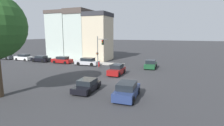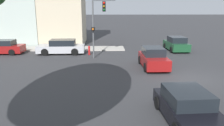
{
  "view_description": "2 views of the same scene",
  "coord_description": "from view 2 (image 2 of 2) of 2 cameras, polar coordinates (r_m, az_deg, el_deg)",
  "views": [
    {
      "loc": [
        -22.12,
        -7.08,
        6.3
      ],
      "look_at": [
        0.88,
        1.96,
        2.13
      ],
      "focal_mm": 28.0,
      "sensor_mm": 36.0,
      "label": 1
    },
    {
      "loc": [
        -14.11,
        5.73,
        4.64
      ],
      "look_at": [
        0.03,
        5.3,
        1.07
      ],
      "focal_mm": 35.0,
      "sensor_mm": 36.0,
      "label": 2
    }
  ],
  "objects": [
    {
      "name": "crossing_car_1",
      "position": [
        25.47,
        16.43,
        4.76
      ],
      "size": [
        3.98,
        2.04,
        1.57
      ],
      "rotation": [
        0.0,
        0.0,
        0.02
      ],
      "color": "#194728",
      "rests_on": "ground_plane"
    },
    {
      "name": "parked_car_0",
      "position": [
        23.32,
        -13.02,
        4.09
      ],
      "size": [
        2.13,
        4.85,
        1.49
      ],
      "rotation": [
        0.0,
        0.0,
        1.6
      ],
      "color": "#B7B7BC",
      "rests_on": "ground_plane"
    },
    {
      "name": "crossing_car_2",
      "position": [
        17.72,
        10.71,
        1.25
      ],
      "size": [
        3.98,
        1.93,
        1.61
      ],
      "rotation": [
        0.0,
        0.0,
        3.16
      ],
      "color": "maroon",
      "rests_on": "ground_plane"
    },
    {
      "name": "crossing_car_3",
      "position": [
        9.83,
        19.06,
        -10.75
      ],
      "size": [
        3.99,
        2.14,
        1.33
      ],
      "rotation": [
        0.0,
        0.0,
        3.19
      ],
      "color": "black",
      "rests_on": "ground_plane"
    },
    {
      "name": "ground_plane",
      "position": [
        15.92,
        19.49,
        -3.62
      ],
      "size": [
        300.0,
        300.0,
        0.0
      ],
      "primitive_type": "plane",
      "color": "#333335"
    },
    {
      "name": "traffic_signal",
      "position": [
        20.35,
        -3.66,
        11.75
      ],
      "size": [
        0.55,
        2.23,
        5.83
      ],
      "rotation": [
        0.0,
        0.0,
        3.13
      ],
      "color": "#515456",
      "rests_on": "ground_plane"
    },
    {
      "name": "parked_car_1",
      "position": [
        25.4,
        -26.89,
        3.67
      ],
      "size": [
        1.89,
        4.49,
        1.45
      ],
      "rotation": [
        0.0,
        0.0,
        1.58
      ],
      "color": "maroon",
      "rests_on": "ground_plane"
    },
    {
      "name": "fire_hydrant",
      "position": [
        22.36,
        -5.98,
        3.38
      ],
      "size": [
        0.22,
        0.22,
        0.92
      ],
      "color": "red",
      "rests_on": "ground_plane"
    }
  ]
}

